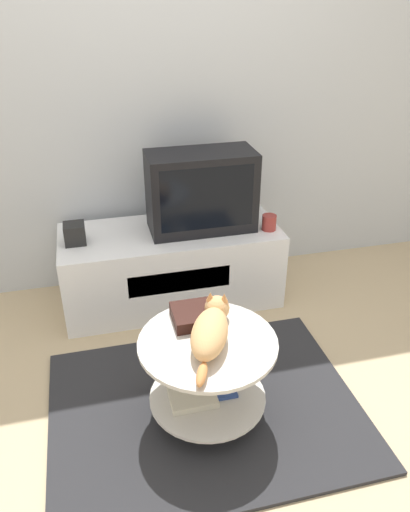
{
  "coord_description": "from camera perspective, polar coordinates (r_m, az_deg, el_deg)",
  "views": [
    {
      "loc": [
        -0.42,
        -1.67,
        1.8
      ],
      "look_at": [
        0.11,
        0.45,
        0.58
      ],
      "focal_mm": 35.0,
      "sensor_mm": 36.0,
      "label": 1
    }
  ],
  "objects": [
    {
      "name": "rug",
      "position": [
        2.49,
        0.01,
        -16.96
      ],
      "size": [
        1.45,
        1.11,
        0.02
      ],
      "color": "#28282B",
      "rests_on": "ground_plane"
    },
    {
      "name": "cat",
      "position": [
        2.12,
        0.75,
        -8.34
      ],
      "size": [
        0.27,
        0.5,
        0.14
      ],
      "rotation": [
        0.0,
        0.0,
        1.16
      ],
      "color": "tan",
      "rests_on": "coffee_table"
    },
    {
      "name": "wall_back",
      "position": [
        3.08,
        -6.37,
        19.57
      ],
      "size": [
        8.0,
        0.05,
        2.6
      ],
      "color": "silver",
      "rests_on": "ground_plane"
    },
    {
      "name": "mug",
      "position": [
        3.01,
        7.33,
        3.82
      ],
      "size": [
        0.09,
        0.09,
        0.09
      ],
      "color": "#99332D",
      "rests_on": "tv_stand"
    },
    {
      "name": "dvd_box",
      "position": [
        2.26,
        -1.04,
        -6.77
      ],
      "size": [
        0.21,
        0.19,
        0.06
      ],
      "color": "black",
      "rests_on": "coffee_table"
    },
    {
      "name": "coffee_table",
      "position": [
        2.26,
        0.15,
        -13.0
      ],
      "size": [
        0.6,
        0.6,
        0.43
      ],
      "color": "#B2B2B7",
      "rests_on": "rug"
    },
    {
      "name": "tv",
      "position": [
        2.93,
        -0.43,
        7.39
      ],
      "size": [
        0.62,
        0.3,
        0.47
      ],
      "color": "black",
      "rests_on": "tv_stand"
    },
    {
      "name": "ground_plane",
      "position": [
        2.49,
        0.01,
        -17.12
      ],
      "size": [
        12.0,
        12.0,
        0.0
      ],
      "primitive_type": "plane",
      "color": "tan"
    },
    {
      "name": "speaker",
      "position": [
        2.92,
        -14.67,
        2.5
      ],
      "size": [
        0.12,
        0.12,
        0.12
      ],
      "color": "black",
      "rests_on": "tv_stand"
    },
    {
      "name": "tv_stand",
      "position": [
        3.11,
        -3.87,
        -1.11
      ],
      "size": [
        1.31,
        0.54,
        0.48
      ],
      "color": "white",
      "rests_on": "ground_plane"
    }
  ]
}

